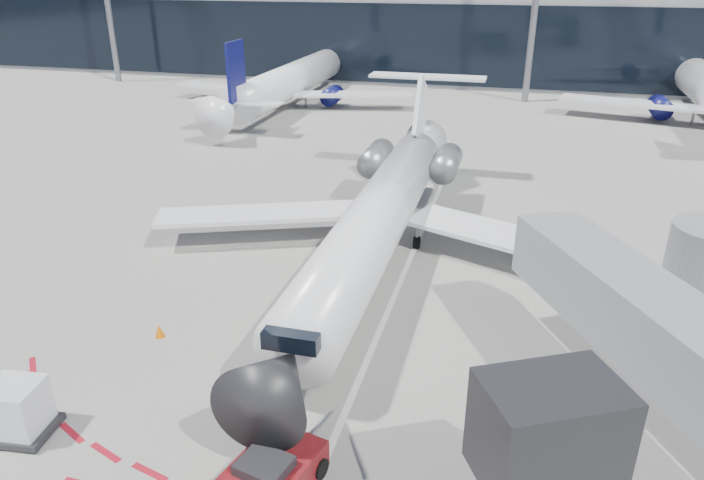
# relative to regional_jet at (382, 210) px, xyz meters

# --- Properties ---
(ground) EXTENTS (260.00, 260.00, 0.00)m
(ground) POSITION_rel_regional_jet_xyz_m (1.48, -5.65, -2.50)
(ground) COLOR slate
(ground) RESTS_ON ground
(apron_centerline) EXTENTS (0.25, 40.00, 0.01)m
(apron_centerline) POSITION_rel_regional_jet_xyz_m (1.48, -3.65, -2.49)
(apron_centerline) COLOR silver
(apron_centerline) RESTS_ON ground
(terminal_building) EXTENTS (150.00, 24.15, 24.00)m
(terminal_building) POSITION_rel_regional_jet_xyz_m (1.48, 59.32, 6.02)
(terminal_building) COLOR #999B9E
(terminal_building) RESTS_ON ground
(jet_bridge) EXTENTS (10.03, 15.20, 4.90)m
(jet_bridge) POSITION_rel_regional_jet_xyz_m (11.28, -8.66, 0.51)
(jet_bridge) COLOR gray
(jet_bridge) RESTS_ON ground
(regional_jet) EXTENTS (24.22, 29.86, 7.48)m
(regional_jet) POSITION_rel_regional_jet_xyz_m (0.00, 0.00, 0.00)
(regional_jet) COLOR white
(regional_jet) RESTS_ON ground
(pushback_tug) EXTENTS (2.69, 5.02, 1.28)m
(pushback_tug) POSITION_rel_regional_jet_xyz_m (0.39, -15.96, -1.93)
(pushback_tug) COLOR #530B0E
(pushback_tug) RESTS_ON ground
(uld_container) EXTENTS (2.15, 1.89, 1.85)m
(uld_container) POSITION_rel_regional_jet_xyz_m (-8.06, -15.82, -1.58)
(uld_container) COLOR black
(uld_container) RESTS_ON ground
(safety_cone_left) EXTENTS (0.38, 0.38, 0.53)m
(safety_cone_left) POSITION_rel_regional_jet_xyz_m (-6.87, -9.66, -2.23)
(safety_cone_left) COLOR #DD6004
(safety_cone_left) RESTS_ON ground
(bg_airliner_0) EXTENTS (30.20, 31.97, 9.77)m
(bg_airliner_0) POSITION_rel_regional_jet_xyz_m (-17.32, 34.16, 2.39)
(bg_airliner_0) COLOR white
(bg_airliner_0) RESTS_ON ground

